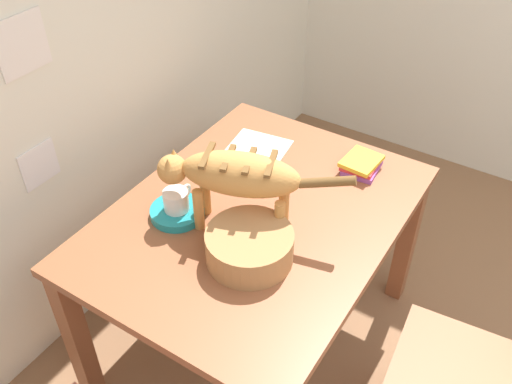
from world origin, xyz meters
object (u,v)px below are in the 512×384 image
object	(u,v)px
dining_table	(256,231)
magazine	(255,152)
wicker_basket	(249,246)
wooden_chair_far	(472,377)
coffee_mug	(176,200)
cat	(235,176)
saucer_bowl	(177,212)
book_stack	(362,164)

from	to	relation	value
dining_table	magazine	world-z (taller)	magazine
wicker_basket	wooden_chair_far	size ratio (longest dim) A/B	0.31
dining_table	coffee_mug	size ratio (longest dim) A/B	9.59
magazine	wicker_basket	distance (m)	0.60
cat	coffee_mug	bearing A→B (deg)	89.21
saucer_bowl	magazine	xyz separation A→B (m)	(0.47, -0.03, -0.01)
coffee_mug	wicker_basket	xyz separation A→B (m)	(-0.04, -0.33, -0.01)
cat	wooden_chair_far	distance (m)	1.01
coffee_mug	magazine	bearing A→B (deg)	-3.24
book_stack	saucer_bowl	bearing A→B (deg)	143.70
coffee_mug	magazine	world-z (taller)	coffee_mug
magazine	book_stack	xyz separation A→B (m)	(0.13, -0.41, 0.02)
cat	magazine	bearing A→B (deg)	3.72
cat	book_stack	size ratio (longest dim) A/B	3.69
coffee_mug	book_stack	size ratio (longest dim) A/B	0.76
dining_table	saucer_bowl	world-z (taller)	saucer_bowl
coffee_mug	wooden_chair_far	size ratio (longest dim) A/B	0.14
wicker_basket	cat	bearing A→B (deg)	48.92
saucer_bowl	magazine	distance (m)	0.47
coffee_mug	magazine	xyz separation A→B (m)	(0.47, -0.03, -0.07)
magazine	wicker_basket	size ratio (longest dim) A/B	0.96
saucer_bowl	wooden_chair_far	distance (m)	1.13
magazine	wicker_basket	bearing A→B (deg)	-157.31
cat	book_stack	bearing A→B (deg)	-44.48
wicker_basket	wooden_chair_far	world-z (taller)	wooden_chair_far
magazine	wooden_chair_far	bearing A→B (deg)	-116.40
magazine	wicker_basket	xyz separation A→B (m)	(-0.51, -0.31, 0.05)
saucer_bowl	book_stack	distance (m)	0.74
cat	wooden_chair_far	size ratio (longest dim) A/B	0.68
magazine	coffee_mug	bearing A→B (deg)	168.61
book_stack	wicker_basket	world-z (taller)	wicker_basket
book_stack	wicker_basket	bearing A→B (deg)	170.31
book_stack	wicker_basket	size ratio (longest dim) A/B	0.59
cat	coffee_mug	size ratio (longest dim) A/B	4.88
coffee_mug	wicker_basket	distance (m)	0.33
saucer_bowl	wicker_basket	size ratio (longest dim) A/B	0.67
dining_table	coffee_mug	world-z (taller)	coffee_mug
magazine	wicker_basket	world-z (taller)	wicker_basket
dining_table	cat	distance (m)	0.31
coffee_mug	book_stack	world-z (taller)	coffee_mug
cat	wicker_basket	size ratio (longest dim) A/B	2.19
saucer_bowl	dining_table	bearing A→B (deg)	-55.64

